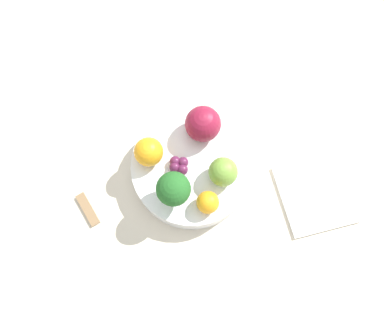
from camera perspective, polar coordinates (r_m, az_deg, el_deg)
The scene contains 11 objects.
ground_plane at distance 0.70m, azimuth 0.00°, elevation -1.87°, with size 6.00×6.00×0.00m, color gray.
table_surface at distance 0.69m, azimuth 0.00°, elevation -1.64°, with size 1.20×1.20×0.02m.
bowl at distance 0.66m, azimuth 0.00°, elevation -0.86°, with size 0.21×0.21×0.04m.
broccoli at distance 0.58m, azimuth -2.85°, elevation -4.10°, with size 0.06×0.06×0.07m.
apple_red at distance 0.61m, azimuth 4.76°, elevation -1.42°, with size 0.05×0.05×0.05m.
apple_green at distance 0.63m, azimuth 1.68°, elevation 5.90°, with size 0.06×0.06×0.06m.
orange_front at distance 0.62m, azimuth -6.63°, elevation 1.63°, with size 0.05×0.05×0.05m.
orange_back at distance 0.60m, azimuth 2.42°, elevation -6.09°, with size 0.04×0.04×0.04m.
grape_cluster at distance 0.63m, azimuth -2.06°, elevation -0.36°, with size 0.04×0.03×0.02m.
napkin at distance 0.70m, azimuth 18.22°, elevation -4.64°, with size 0.16×0.17×0.01m.
spoon at distance 0.69m, azimuth -15.59°, elevation -6.90°, with size 0.02×0.06×0.01m.
Camera 1 is at (0.12, 0.15, 0.67)m, focal length 35.00 mm.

